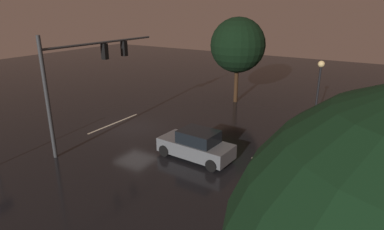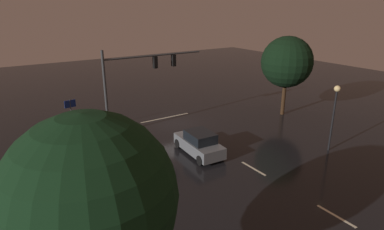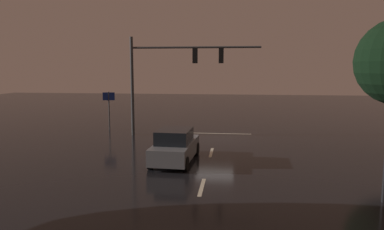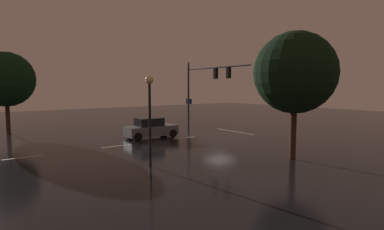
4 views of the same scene
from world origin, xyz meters
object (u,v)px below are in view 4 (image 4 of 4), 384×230
object	(u,v)px
car_approaching	(151,128)
tree_left_far	(295,73)
traffic_signal_assembly	(205,82)
route_sign	(189,105)
tree_right_near	(6,79)
street_lamp_left_kerb	(150,103)

from	to	relation	value
car_approaching	tree_left_far	world-z (taller)	tree_left_far
traffic_signal_assembly	tree_left_far	xyz separation A→B (m)	(-13.08, 4.05, 0.30)
route_sign	tree_right_near	bearing A→B (deg)	78.96
traffic_signal_assembly	tree_right_near	xyz separation A→B (m)	(8.77, 16.28, 0.19)
street_lamp_left_kerb	tree_left_far	bearing A→B (deg)	-114.56
tree_right_near	tree_left_far	bearing A→B (deg)	-150.76
traffic_signal_assembly	tree_right_near	distance (m)	18.49
car_approaching	tree_right_near	distance (m)	14.33
car_approaching	route_sign	world-z (taller)	route_sign
street_lamp_left_kerb	route_sign	size ratio (longest dim) A/B	1.65
car_approaching	traffic_signal_assembly	bearing A→B (deg)	-79.43
route_sign	tree_right_near	distance (m)	18.64
tree_left_far	tree_right_near	bearing A→B (deg)	29.24
route_sign	tree_left_far	distance (m)	19.46
street_lamp_left_kerb	route_sign	distance (m)	20.07
car_approaching	tree_right_near	xyz separation A→B (m)	(10.07, 9.30, 4.16)
traffic_signal_assembly	tree_left_far	size ratio (longest dim) A/B	1.20
car_approaching	route_sign	distance (m)	11.03
tree_right_near	tree_left_far	size ratio (longest dim) A/B	1.00
traffic_signal_assembly	car_approaching	size ratio (longest dim) A/B	2.01
tree_left_far	traffic_signal_assembly	bearing A→B (deg)	-17.21
route_sign	tree_right_near	size ratio (longest dim) A/B	0.39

